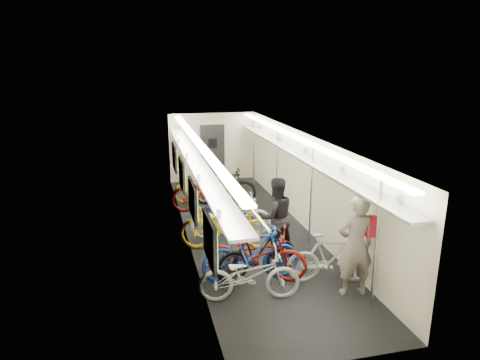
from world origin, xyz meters
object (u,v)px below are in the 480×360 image
passenger_near (355,245)px  bicycle_0 (249,275)px  bicycle_1 (251,254)px  backpack (373,226)px  passenger_mid (275,217)px

passenger_near → bicycle_0: bearing=-4.9°
bicycle_1 → backpack: size_ratio=5.02×
bicycle_0 → passenger_mid: size_ratio=1.03×
passenger_near → bicycle_1: bearing=-25.1°
bicycle_0 → bicycle_1: (0.20, 0.63, 0.10)m
bicycle_1 → passenger_near: bearing=-114.6°
bicycle_1 → passenger_mid: bearing=-35.0°
bicycle_0 → passenger_mid: 1.99m
passenger_near → backpack: passenger_near is taller
bicycle_0 → bicycle_1: 0.67m
passenger_mid → backpack: size_ratio=4.60×
passenger_mid → backpack: passenger_mid is taller
passenger_near → passenger_mid: (-0.86, 1.91, -0.08)m
bicycle_1 → passenger_near: 1.92m
passenger_mid → bicycle_1: bearing=47.2°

